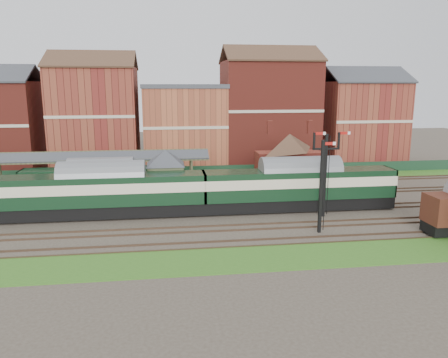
{
  "coord_description": "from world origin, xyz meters",
  "views": [
    {
      "loc": [
        -2.92,
        -41.46,
        12.4
      ],
      "look_at": [
        2.92,
        2.0,
        3.0
      ],
      "focal_mm": 35.0,
      "sensor_mm": 36.0,
      "label": 1
    }
  ],
  "objects": [
    {
      "name": "ground",
      "position": [
        0.0,
        0.0,
        0.0
      ],
      "size": [
        160.0,
        160.0,
        0.0
      ],
      "primitive_type": "plane",
      "color": "#473D33",
      "rests_on": "ground"
    },
    {
      "name": "grass_back",
      "position": [
        0.0,
        16.0,
        0.03
      ],
      "size": [
        90.0,
        4.5,
        0.06
      ],
      "primitive_type": "cube",
      "color": "#2D6619",
      "rests_on": "ground"
    },
    {
      "name": "grass_front",
      "position": [
        0.0,
        -12.0,
        0.03
      ],
      "size": [
        90.0,
        5.0,
        0.06
      ],
      "primitive_type": "cube",
      "color": "#2D6619",
      "rests_on": "ground"
    },
    {
      "name": "fence",
      "position": [
        0.0,
        18.0,
        0.75
      ],
      "size": [
        90.0,
        0.12,
        1.5
      ],
      "primitive_type": "cube",
      "color": "#193823",
      "rests_on": "ground"
    },
    {
      "name": "platform",
      "position": [
        -5.0,
        9.75,
        0.5
      ],
      "size": [
        55.0,
        3.4,
        1.0
      ],
      "primitive_type": "cube",
      "color": "#2D2D2D",
      "rests_on": "ground"
    },
    {
      "name": "signal_box",
      "position": [
        -3.0,
        3.25,
        3.19
      ],
      "size": [
        5.4,
        5.4,
        6.0
      ],
      "color": "#5E7150",
      "rests_on": "ground"
    },
    {
      "name": "brick_hut",
      "position": [
        5.0,
        3.25,
        1.2
      ],
      "size": [
        3.2,
        2.64,
        2.94
      ],
      "color": "maroon",
      "rests_on": "ground"
    },
    {
      "name": "station_building",
      "position": [
        12.0,
        9.75,
        3.96
      ],
      "size": [
        8.1,
        8.1,
        5.9
      ],
      "color": "maroon",
      "rests_on": "platform"
    },
    {
      "name": "canopy",
      "position": [
        -11.0,
        9.75,
        4.58
      ],
      "size": [
        26.0,
        3.89,
        4.08
      ],
      "color": "#474B2E",
      "rests_on": "platform"
    },
    {
      "name": "semaphore_bracket",
      "position": [
        12.04,
        -2.5,
        4.63
      ],
      "size": [
        3.6,
        0.25,
        8.18
      ],
      "color": "black",
      "rests_on": "ground"
    },
    {
      "name": "semaphore_siding",
      "position": [
        10.02,
        -7.0,
        4.16
      ],
      "size": [
        1.23,
        0.25,
        8.0
      ],
      "color": "black",
      "rests_on": "ground"
    },
    {
      "name": "town_backdrop",
      "position": [
        -0.18,
        25.0,
        7.0
      ],
      "size": [
        69.0,
        10.0,
        16.0
      ],
      "color": "maroon",
      "rests_on": "ground"
    },
    {
      "name": "dmu_train",
      "position": [
        -8.96,
        0.0,
        2.59
      ],
      "size": [
        57.93,
        3.04,
        4.45
      ],
      "color": "black",
      "rests_on": "ground"
    },
    {
      "name": "platform_railcar",
      "position": [
        -9.96,
        6.5,
        2.27
      ],
      "size": [
        16.8,
        2.65,
        3.87
      ],
      "color": "black",
      "rests_on": "ground"
    }
  ]
}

